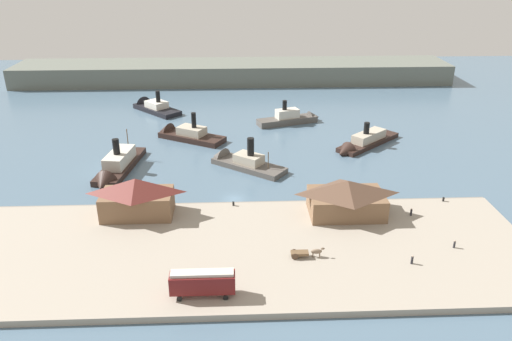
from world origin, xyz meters
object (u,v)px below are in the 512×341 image
object	(u,v)px
pedestrian_near_cart	(412,260)
ferry_moored_east	(152,107)
ferry_shed_east_terminal	(137,197)
ferry_moored_west	(184,134)
ferry_shed_west_terminal	(347,197)
horse_cart	(306,253)
ferry_approaching_west	(116,167)
mooring_post_center_west	(233,204)
pedestrian_at_waters_edge	(454,244)
ferry_approaching_east	(293,118)
mooring_post_east	(443,199)
street_tram	(202,282)
pedestrian_by_tram	(411,212)
ferry_near_quay	(239,161)
ferry_departing_north	(362,143)

from	to	relation	value
pedestrian_near_cart	ferry_moored_east	world-z (taller)	ferry_moored_east
ferry_shed_east_terminal	ferry_moored_west	distance (m)	49.18
ferry_shed_west_terminal	horse_cart	xyz separation A→B (m)	(-10.38, -15.47, -2.88)
ferry_approaching_west	mooring_post_center_west	bearing A→B (deg)	-35.44
pedestrian_at_waters_edge	ferry_moored_west	bearing A→B (deg)	130.75
ferry_moored_west	ferry_approaching_east	xyz separation A→B (m)	(33.75, 12.85, 0.29)
ferry_shed_east_terminal	ferry_approaching_west	size ratio (longest dim) A/B	0.57
horse_cart	pedestrian_at_waters_edge	size ratio (longest dim) A/B	3.92
mooring_post_east	pedestrian_near_cart	bearing A→B (deg)	-122.52
ferry_approaching_east	mooring_post_center_west	bearing A→B (deg)	-108.13
ferry_shed_east_terminal	pedestrian_near_cart	size ratio (longest dim) A/B	8.78
ferry_approaching_east	horse_cart	bearing A→B (deg)	-94.67
ferry_shed_east_terminal	pedestrian_at_waters_edge	bearing A→B (deg)	-14.01
ferry_shed_east_terminal	ferry_moored_east	distance (m)	78.49
street_tram	pedestrian_near_cart	world-z (taller)	street_tram
pedestrian_by_tram	ferry_moored_east	distance (m)	103.23
pedestrian_by_tram	mooring_post_east	size ratio (longest dim) A/B	1.78
ferry_approaching_west	ferry_moored_east	size ratio (longest dim) A/B	1.31
ferry_shed_west_terminal	horse_cart	world-z (taller)	ferry_shed_west_terminal
ferry_approaching_west	ferry_moored_east	bearing A→B (deg)	89.07
pedestrian_at_waters_edge	ferry_moored_west	distance (m)	84.03
street_tram	ferry_moored_west	size ratio (longest dim) A/B	0.46
pedestrian_at_waters_edge	pedestrian_by_tram	xyz separation A→B (m)	(-3.89, 12.28, 0.04)
pedestrian_near_cart	mooring_post_center_west	bearing A→B (deg)	143.54
horse_cart	pedestrian_near_cart	distance (m)	18.34
ferry_near_quay	mooring_post_center_west	bearing A→B (deg)	-93.66
ferry_moored_east	ferry_near_quay	world-z (taller)	ferry_near_quay
pedestrian_at_waters_edge	ferry_approaching_east	world-z (taller)	ferry_approaching_east
street_tram	horse_cart	size ratio (longest dim) A/B	1.71
ferry_departing_north	ferry_approaching_west	distance (m)	67.21
pedestrian_at_waters_edge	ferry_approaching_east	xyz separation A→B (m)	(-21.10, 76.50, -0.29)
ferry_shed_east_terminal	ferry_approaching_west	distance (m)	26.17
mooring_post_east	mooring_post_center_west	bearing A→B (deg)	-179.87
pedestrian_at_waters_edge	mooring_post_east	xyz separation A→B (m)	(5.20, 18.22, -0.24)
ferry_approaching_east	ferry_departing_north	bearing A→B (deg)	-52.56
ferry_departing_north	ferry_near_quay	bearing A→B (deg)	-161.41
street_tram	ferry_moored_east	size ratio (longest dim) A/B	0.52
ferry_moored_west	ferry_approaching_east	size ratio (longest dim) A/B	1.02
mooring_post_east	ferry_departing_north	bearing A→B (deg)	104.27
pedestrian_near_cart	ferry_approaching_west	world-z (taller)	ferry_approaching_west
pedestrian_by_tram	ferry_moored_east	world-z (taller)	ferry_moored_east
pedestrian_at_waters_edge	ferry_approaching_west	xyz separation A→B (m)	(-69.39, 38.88, -0.32)
ferry_near_quay	ferry_shed_east_terminal	bearing A→B (deg)	-127.38
ferry_shed_west_terminal	pedestrian_near_cart	bearing A→B (deg)	-67.05
ferry_shed_east_terminal	mooring_post_east	size ratio (longest dim) A/B	16.08
ferry_departing_north	ferry_approaching_east	world-z (taller)	ferry_approaching_east
mooring_post_center_west	ferry_moored_west	world-z (taller)	ferry_moored_west
ferry_moored_west	ferry_moored_east	xyz separation A→B (m)	(-13.67, 29.11, -0.08)
ferry_moored_west	ferry_shed_east_terminal	bearing A→B (deg)	-95.64
horse_cart	ferry_near_quay	bearing A→B (deg)	104.16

